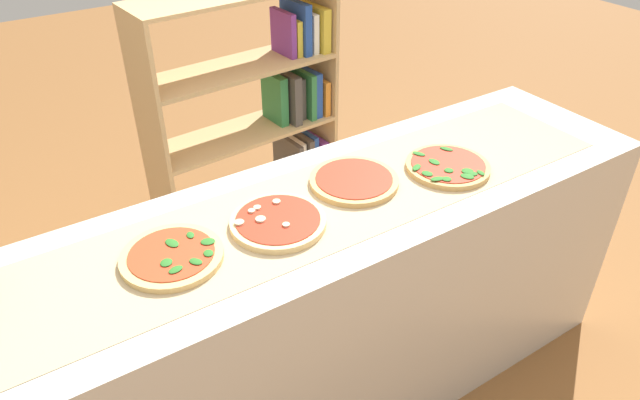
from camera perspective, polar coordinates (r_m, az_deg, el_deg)
ground_plane at (r=2.52m, az=0.00°, el=-18.42°), size 12.00×12.00×0.00m
counter at (r=2.16m, az=0.00°, el=-10.82°), size 2.48×0.64×0.94m
parchment_paper at (r=1.86m, az=0.00°, el=-0.48°), size 2.13×0.45×0.00m
pizza_spinach_0 at (r=1.69m, az=-14.14°, el=-5.30°), size 0.29×0.29×0.03m
pizza_mushroom_1 at (r=1.77m, az=-4.11°, el=-2.10°), size 0.29×0.29×0.03m
pizza_plain_2 at (r=1.96m, az=3.31°, el=1.89°), size 0.30×0.30×0.02m
pizza_spinach_3 at (r=2.08m, az=12.28°, el=3.22°), size 0.29×0.29×0.03m
bookshelf at (r=2.98m, az=-4.82°, el=6.50°), size 0.95×0.37×1.34m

